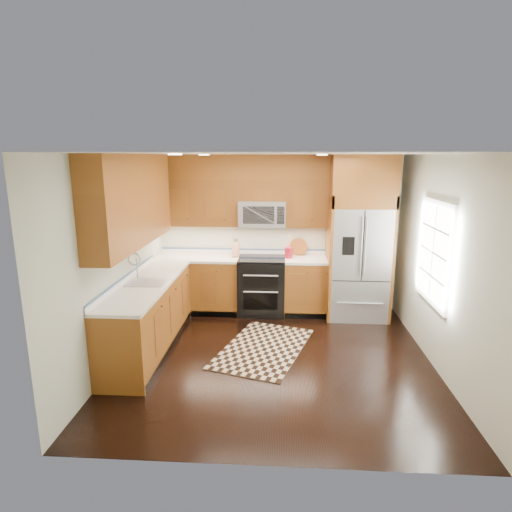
# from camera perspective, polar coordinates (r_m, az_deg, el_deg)

# --- Properties ---
(ground) EXTENTS (4.00, 4.00, 0.00)m
(ground) POSITION_cam_1_polar(r_m,az_deg,el_deg) (5.74, 2.45, -13.46)
(ground) COLOR black
(ground) RESTS_ON ground
(wall_back) EXTENTS (4.00, 0.02, 2.60)m
(wall_back) POSITION_cam_1_polar(r_m,az_deg,el_deg) (7.24, 2.89, 3.04)
(wall_back) COLOR #B9BEAB
(wall_back) RESTS_ON ground
(wall_left) EXTENTS (0.02, 4.00, 2.60)m
(wall_left) POSITION_cam_1_polar(r_m,az_deg,el_deg) (5.68, -18.02, -0.42)
(wall_left) COLOR #B9BEAB
(wall_left) RESTS_ON ground
(wall_right) EXTENTS (0.02, 4.00, 2.60)m
(wall_right) POSITION_cam_1_polar(r_m,az_deg,el_deg) (5.62, 23.43, -1.01)
(wall_right) COLOR #B9BEAB
(wall_right) RESTS_ON ground
(window) EXTENTS (0.04, 1.10, 1.30)m
(window) POSITION_cam_1_polar(r_m,az_deg,el_deg) (5.78, 22.66, 0.44)
(window) COLOR white
(window) RESTS_ON ground
(base_cabinets) EXTENTS (2.85, 3.00, 0.90)m
(base_cabinets) POSITION_cam_1_polar(r_m,az_deg,el_deg) (6.52, -8.27, -5.95)
(base_cabinets) COLOR brown
(base_cabinets) RESTS_ON ground
(countertop) EXTENTS (2.86, 3.01, 0.04)m
(countertop) POSITION_cam_1_polar(r_m,az_deg,el_deg) (6.47, -6.97, -1.72)
(countertop) COLOR white
(countertop) RESTS_ON base_cabinets
(upper_cabinets) EXTENTS (2.85, 3.00, 1.15)m
(upper_cabinets) POSITION_cam_1_polar(r_m,az_deg,el_deg) (6.36, -7.68, 8.13)
(upper_cabinets) COLOR brown
(upper_cabinets) RESTS_ON ground
(range) EXTENTS (0.76, 0.67, 0.95)m
(range) POSITION_cam_1_polar(r_m,az_deg,el_deg) (7.12, 0.76, -4.00)
(range) COLOR black
(range) RESTS_ON ground
(microwave) EXTENTS (0.76, 0.40, 0.42)m
(microwave) POSITION_cam_1_polar(r_m,az_deg,el_deg) (7.00, 0.84, 5.68)
(microwave) COLOR #B2B2B7
(microwave) RESTS_ON ground
(refrigerator) EXTENTS (0.98, 0.75, 2.60)m
(refrigerator) POSITION_cam_1_polar(r_m,az_deg,el_deg) (6.98, 13.58, 2.34)
(refrigerator) COLOR #B2B2B7
(refrigerator) RESTS_ON ground
(sink_faucet) EXTENTS (0.54, 0.44, 0.37)m
(sink_faucet) POSITION_cam_1_polar(r_m,az_deg,el_deg) (5.87, -14.60, -2.86)
(sink_faucet) COLOR #B2B2B7
(sink_faucet) RESTS_ON countertop
(rug) EXTENTS (1.44, 1.88, 0.01)m
(rug) POSITION_cam_1_polar(r_m,az_deg,el_deg) (6.00, 1.01, -12.15)
(rug) COLOR black
(rug) RESTS_ON ground
(knife_block) EXTENTS (0.11, 0.15, 0.30)m
(knife_block) POSITION_cam_1_polar(r_m,az_deg,el_deg) (7.12, -2.72, 0.92)
(knife_block) COLOR tan
(knife_block) RESTS_ON countertop
(utensil_crock) EXTENTS (0.16, 0.16, 0.37)m
(utensil_crock) POSITION_cam_1_polar(r_m,az_deg,el_deg) (7.02, 4.39, 0.76)
(utensil_crock) COLOR maroon
(utensil_crock) RESTS_ON countertop
(cutting_board) EXTENTS (0.34, 0.34, 0.02)m
(cutting_board) POSITION_cam_1_polar(r_m,az_deg,el_deg) (7.26, 5.69, 0.19)
(cutting_board) COLOR brown
(cutting_board) RESTS_ON countertop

